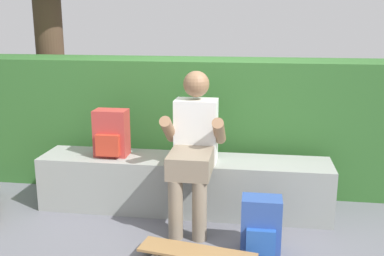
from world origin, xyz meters
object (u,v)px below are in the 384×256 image
at_px(person_skater, 194,143).
at_px(backpack_on_ground, 261,226).
at_px(backpack_on_bench, 111,134).
at_px(skateboard_near_person, 197,253).
at_px(bench_main, 184,184).

distance_m(person_skater, backpack_on_ground, 0.83).
bearing_deg(backpack_on_bench, skateboard_near_person, -44.88).
bearing_deg(bench_main, backpack_on_ground, -43.63).
xyz_separation_m(backpack_on_bench, backpack_on_ground, (1.28, -0.62, -0.46)).
distance_m(backpack_on_bench, backpack_on_ground, 1.50).
relative_size(skateboard_near_person, backpack_on_ground, 2.06).
xyz_separation_m(person_skater, skateboard_near_person, (0.12, -0.65, -0.58)).
relative_size(backpack_on_bench, backpack_on_ground, 1.00).
xyz_separation_m(person_skater, backpack_on_bench, (-0.74, 0.20, -0.00)).
height_order(bench_main, backpack_on_ground, bench_main).
bearing_deg(skateboard_near_person, person_skater, 100.23).
height_order(bench_main, skateboard_near_person, bench_main).
height_order(bench_main, person_skater, person_skater).
relative_size(bench_main, skateboard_near_person, 3.00).
bearing_deg(skateboard_near_person, backpack_on_ground, 29.08).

